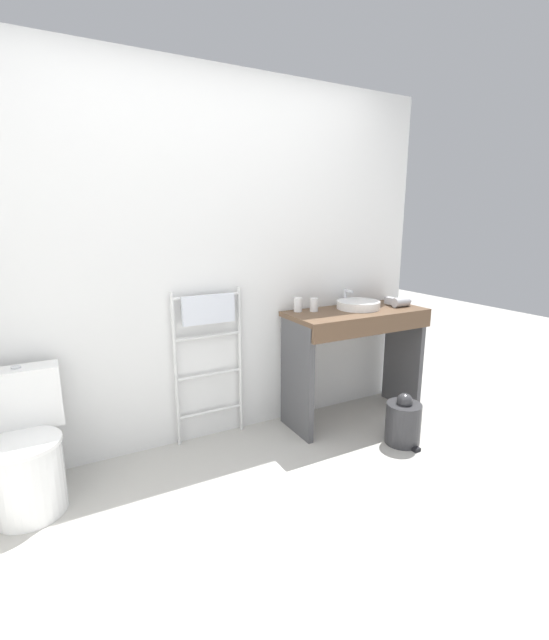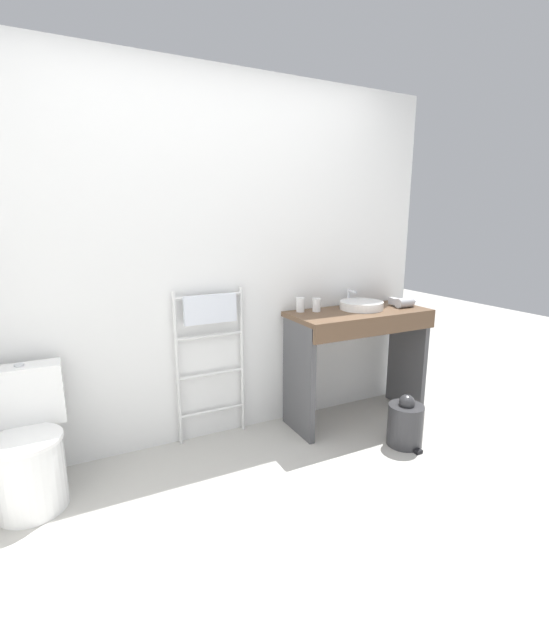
% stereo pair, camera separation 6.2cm
% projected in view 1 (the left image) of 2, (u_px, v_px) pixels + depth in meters
% --- Properties ---
extents(ground_plane, '(12.00, 12.00, 0.00)m').
position_uv_depth(ground_plane, '(336.00, 561.00, 1.94)').
color(ground_plane, '#B2AFA8').
extents(wall_back, '(3.30, 0.12, 2.45)m').
position_uv_depth(wall_back, '(215.00, 263.00, 2.91)').
color(wall_back, white).
rests_on(wall_back, ground_plane).
extents(toilet, '(0.41, 0.49, 0.74)m').
position_uv_depth(toilet, '(25.00, 453.00, 2.26)').
color(toilet, white).
rests_on(toilet, ground_plane).
extents(towel_radiator, '(0.49, 0.06, 1.06)m').
position_uv_depth(towel_radiator, '(209.00, 333.00, 2.88)').
color(towel_radiator, silver).
rests_on(towel_radiator, ground_plane).
extents(vanity_counter, '(1.06, 0.47, 0.86)m').
position_uv_depth(vanity_counter, '(356.00, 345.00, 3.23)').
color(vanity_counter, brown).
rests_on(vanity_counter, ground_plane).
extents(sink_basin, '(0.33, 0.33, 0.06)m').
position_uv_depth(sink_basin, '(358.00, 304.00, 3.23)').
color(sink_basin, white).
rests_on(sink_basin, vanity_counter).
extents(faucet, '(0.02, 0.10, 0.13)m').
position_uv_depth(faucet, '(346.00, 295.00, 3.35)').
color(faucet, silver).
rests_on(faucet, vanity_counter).
extents(cup_near_wall, '(0.06, 0.06, 0.10)m').
position_uv_depth(cup_near_wall, '(298.00, 305.00, 3.12)').
color(cup_near_wall, white).
rests_on(cup_near_wall, vanity_counter).
extents(cup_near_edge, '(0.06, 0.06, 0.10)m').
position_uv_depth(cup_near_edge, '(314.00, 305.00, 3.13)').
color(cup_near_edge, white).
rests_on(cup_near_edge, vanity_counter).
extents(hair_dryer, '(0.18, 0.16, 0.07)m').
position_uv_depth(hair_dryer, '(400.00, 302.00, 3.31)').
color(hair_dryer, '#B7B7BC').
rests_on(hair_dryer, vanity_counter).
extents(trash_bin, '(0.24, 0.27, 0.36)m').
position_uv_depth(trash_bin, '(403.00, 422.00, 2.95)').
color(trash_bin, '#333335').
rests_on(trash_bin, ground_plane).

